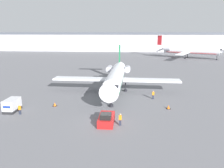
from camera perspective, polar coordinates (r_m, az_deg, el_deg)
The scene contains 11 objects.
ground_plane at distance 32.00m, azimuth -1.53°, elevation -10.47°, with size 600.00×600.00×0.00m, color slate.
terminal_building at distance 149.22m, azimuth 3.53°, elevation 10.98°, with size 180.00×16.80×12.24m.
airplane_main at distance 47.27m, azimuth 1.01°, elevation 1.98°, with size 27.65×25.86×9.76m.
pushback_tug at distance 32.07m, azimuth -1.46°, elevation -9.10°, with size 2.18×4.40×1.83m.
luggage_cart at distance 40.20m, azimuth -24.67°, elevation -5.03°, with size 1.78×3.27×2.12m.
worker_near_tug at distance 31.27m, azimuth 2.15°, elevation -9.18°, with size 0.40×0.25×1.80m.
worker_by_wing at distance 43.81m, azimuth 10.71°, elevation -2.77°, with size 0.40×0.24×1.67m.
worker_on_apron at distance 38.24m, azimuth -22.96°, elevation -6.11°, with size 0.40×0.24×1.65m.
traffic_cone_left at distance 40.51m, azimuth -14.72°, elevation -5.17°, with size 0.70×0.70×0.66m.
traffic_cone_right at distance 39.11m, azimuth 14.52°, elevation -5.85°, with size 0.72×0.72×0.66m.
airplane_parked_far_left at distance 113.89m, azimuth 19.46°, elevation 8.38°, with size 32.25×33.25×11.16m.
Camera 1 is at (3.23, -29.02, 13.09)m, focal length 35.00 mm.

